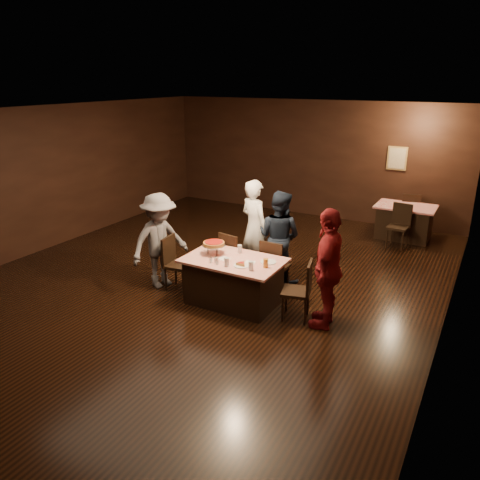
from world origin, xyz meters
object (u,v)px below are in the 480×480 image
(back_table, at_px, (404,222))
(chair_end_left, at_px, (179,264))
(diner_navy_hoodie, at_px, (279,237))
(glass_amber, at_px, (266,263))
(glass_back, at_px, (240,249))
(pizza_stand, at_px, (214,244))
(chair_far_left, at_px, (235,257))
(plate_empty, at_px, (268,262))
(diner_white_jacket, at_px, (254,228))
(glass_front_right, at_px, (251,266))
(chair_end_right, at_px, (296,290))
(chair_back_near, at_px, (398,226))
(chair_back_far, at_px, (409,212))
(main_table, at_px, (234,281))
(diner_red_shirt, at_px, (328,268))
(glass_front_left, at_px, (227,262))
(chair_far_right, at_px, (275,265))
(diner_grey_knit, at_px, (160,241))

(back_table, relative_size, chair_end_left, 1.37)
(diner_navy_hoodie, bearing_deg, glass_amber, 109.79)
(glass_back, bearing_deg, pizza_stand, -144.46)
(chair_far_left, xyz_separation_m, plate_empty, (0.95, -0.60, 0.30))
(pizza_stand, bearing_deg, diner_white_jacket, 84.39)
(pizza_stand, distance_m, glass_front_right, 0.91)
(chair_end_right, xyz_separation_m, glass_back, (-1.15, 0.30, 0.37))
(chair_end_right, relative_size, chair_back_near, 1.00)
(chair_back_far, height_order, pizza_stand, pizza_stand)
(glass_back, bearing_deg, glass_front_right, -47.73)
(back_table, xyz_separation_m, pizza_stand, (-2.20, -4.71, 0.57))
(main_table, xyz_separation_m, chair_end_right, (1.10, 0.00, 0.09))
(chair_end_right, bearing_deg, diner_navy_hoodie, -158.58)
(chair_back_far, height_order, diner_red_shirt, diner_red_shirt)
(glass_front_left, bearing_deg, glass_back, 99.46)
(chair_far_right, xyz_separation_m, diner_grey_knit, (-1.86, -0.79, 0.37))
(chair_far_right, xyz_separation_m, glass_amber, (0.20, -0.80, 0.37))
(chair_end_left, relative_size, diner_grey_knit, 0.56)
(main_table, relative_size, pizza_stand, 4.21)
(chair_back_far, xyz_separation_m, glass_amber, (-1.20, -5.41, 0.37))
(chair_end_right, distance_m, glass_front_left, 1.15)
(chair_far_right, xyz_separation_m, pizza_stand, (-0.80, -0.70, 0.48))
(glass_amber, bearing_deg, glass_front_right, -126.87)
(chair_end_right, height_order, chair_back_far, same)
(diner_navy_hoodie, height_order, diner_grey_knit, diner_grey_knit)
(chair_back_far, relative_size, plate_empty, 3.80)
(back_table, xyz_separation_m, chair_far_left, (-2.20, -4.01, 0.09))
(chair_back_near, relative_size, chair_back_far, 1.00)
(chair_end_left, relative_size, glass_front_right, 6.79)
(chair_far_left, height_order, chair_end_right, same)
(chair_end_right, distance_m, diner_grey_knit, 2.58)
(diner_grey_knit, bearing_deg, pizza_stand, -65.82)
(chair_end_left, bearing_deg, chair_back_near, -41.89)
(pizza_stand, bearing_deg, glass_front_left, -37.87)
(chair_far_right, distance_m, chair_end_left, 1.68)
(diner_white_jacket, xyz_separation_m, diner_navy_hoodie, (0.55, -0.10, -0.06))
(chair_far_left, xyz_separation_m, diner_red_shirt, (1.96, -0.71, 0.44))
(diner_white_jacket, distance_m, plate_empty, 1.40)
(main_table, relative_size, glass_back, 11.43)
(pizza_stand, xyz_separation_m, plate_empty, (0.95, 0.10, -0.17))
(chair_back_far, xyz_separation_m, glass_front_left, (-1.75, -5.66, 0.37))
(chair_end_left, bearing_deg, plate_empty, -91.17)
(chair_far_right, height_order, chair_end_left, same)
(chair_far_left, xyz_separation_m, chair_far_right, (0.80, 0.00, 0.00))
(diner_navy_hoodie, xyz_separation_m, diner_grey_knit, (-1.72, -1.22, 0.00))
(main_table, height_order, back_table, same)
(back_table, relative_size, diner_red_shirt, 0.71)
(back_table, xyz_separation_m, glass_front_right, (-1.35, -5.01, 0.46))
(main_table, bearing_deg, chair_back_far, 71.45)
(diner_navy_hoodie, bearing_deg, pizza_stand, 63.95)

